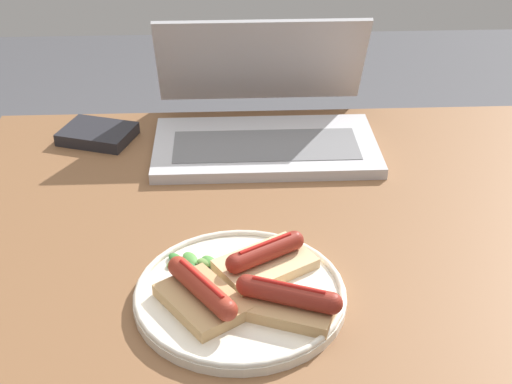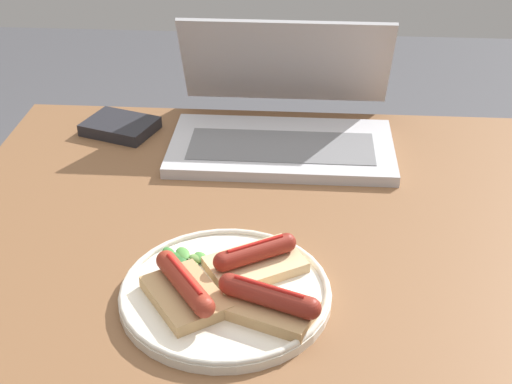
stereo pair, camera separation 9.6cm
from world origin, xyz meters
name	(u,v)px [view 2 (the right image)]	position (x,y,z in m)	size (l,w,h in m)	color
desk	(375,267)	(0.00, 0.00, 0.65)	(1.25, 0.70, 0.74)	brown
laptop	(283,122)	(-0.15, 0.23, 0.78)	(0.37, 0.29, 0.19)	#B7B7BC
plate	(225,292)	(-0.20, -0.19, 0.75)	(0.26, 0.26, 0.02)	silver
sausage_toast_left	(185,290)	(-0.25, -0.22, 0.77)	(0.12, 0.13, 0.04)	tan
sausage_toast_middle	(255,259)	(-0.17, -0.15, 0.77)	(0.14, 0.12, 0.04)	#D6B784
sausage_toast_right	(269,302)	(-0.15, -0.23, 0.77)	(0.12, 0.10, 0.04)	tan
salad_pile	(184,262)	(-0.26, -0.15, 0.76)	(0.07, 0.08, 0.01)	#4C8E3D
external_drive	(120,126)	(-0.43, 0.25, 0.75)	(0.14, 0.12, 0.02)	#232328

